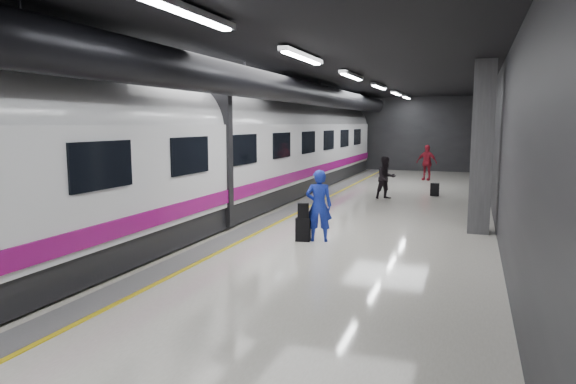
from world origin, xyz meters
The scene contains 9 objects.
ground centered at (0.00, 0.00, 0.00)m, with size 40.00×40.00×0.00m, color silver.
platform_hall centered at (-0.29, 0.96, 3.54)m, with size 10.02×40.02×4.51m.
train centered at (-3.25, 0.00, 2.07)m, with size 3.05×38.00×4.05m.
traveler_main centered at (0.84, -0.42, 0.89)m, with size 0.65×0.42×1.77m, color #1A34CA.
suitcase_main centered at (0.48, -0.55, 0.29)m, with size 0.36×0.23×0.58m, color black.
shoulder_bag centered at (0.49, -0.58, 0.77)m, with size 0.28×0.15×0.37m, color black.
traveler_far_a centered at (1.23, 7.33, 0.82)m, with size 0.80×0.62×1.64m, color black.
traveler_far_b centered at (2.12, 14.69, 0.90)m, with size 1.06×0.44×1.81m, color maroon.
suitcase_far centered at (2.95, 8.84, 0.26)m, with size 0.35×0.23×0.51m, color black.
Camera 1 is at (4.34, -12.33, 2.88)m, focal length 32.00 mm.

